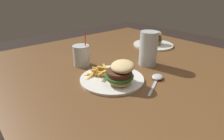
# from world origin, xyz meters

# --- Properties ---
(dining_table) EXTENTS (1.40, 1.27, 0.75)m
(dining_table) POSITION_xyz_m (0.00, 0.00, 0.67)
(dining_table) COLOR brown
(dining_table) RESTS_ON ground_plane
(meal_plate_near) EXTENTS (0.27, 0.27, 0.11)m
(meal_plate_near) POSITION_xyz_m (0.06, -0.20, 0.78)
(meal_plate_near) COLOR white
(meal_plate_near) RESTS_ON dining_table
(beer_glass) EXTENTS (0.09, 0.09, 0.17)m
(beer_glass) POSITION_xyz_m (0.02, 0.06, 0.84)
(beer_glass) COLOR silver
(beer_glass) RESTS_ON dining_table
(juice_glass) EXTENTS (0.08, 0.08, 0.17)m
(juice_glass) POSITION_xyz_m (-0.19, -0.20, 0.80)
(juice_glass) COLOR silver
(juice_glass) RESTS_ON dining_table
(spoon) EXTENTS (0.11, 0.18, 0.02)m
(spoon) POSITION_xyz_m (0.16, -0.04, 0.76)
(spoon) COLOR silver
(spoon) RESTS_ON dining_table
(meal_plate_far) EXTENTS (0.26, 0.26, 0.10)m
(meal_plate_far) POSITION_xyz_m (-0.17, 0.35, 0.78)
(meal_plate_far) COLOR white
(meal_plate_far) RESTS_ON dining_table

